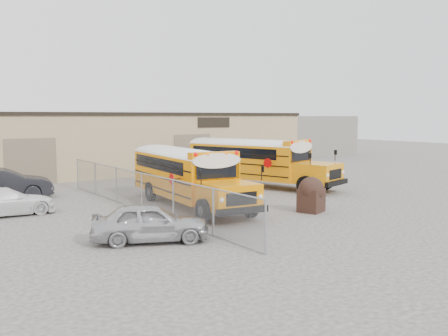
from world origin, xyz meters
TOP-DOWN VIEW (x-y plane):
  - ground at (0.00, 0.00)m, footprint 120.00×120.00m
  - warehouse at (-0.00, 19.99)m, footprint 30.20×10.20m
  - chainlink_fence at (-6.00, 3.00)m, footprint 0.07×18.07m
  - distant_building_right at (24.00, 24.00)m, footprint 10.00×8.00m
  - school_bus_left at (-2.90, 9.03)m, footprint 3.50×9.99m
  - school_bus_right at (1.82, 12.60)m, footprint 5.34×10.56m
  - tarp_bundle at (0.32, -1.64)m, footprint 1.36×1.30m
  - car_silver at (-8.24, -2.37)m, footprint 4.40×3.19m
  - car_white at (-11.47, 5.50)m, footprint 4.38×1.87m
  - car_dark at (-10.66, 10.15)m, footprint 5.28×2.59m

SIDE VIEW (x-z plane):
  - ground at x=0.00m, z-range 0.00..0.00m
  - car_white at x=-11.47m, z-range 0.00..1.26m
  - car_silver at x=-8.24m, z-range 0.00..1.39m
  - car_dark at x=-10.66m, z-range 0.00..1.67m
  - tarp_bundle at x=0.32m, z-range 0.02..1.65m
  - chainlink_fence at x=-6.00m, z-range 0.00..1.80m
  - school_bus_left at x=-2.90m, z-range 0.23..3.09m
  - school_bus_right at x=1.82m, z-range 0.24..3.25m
  - distant_building_right at x=24.00m, z-range 0.00..4.40m
  - warehouse at x=0.00m, z-range 0.04..4.71m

